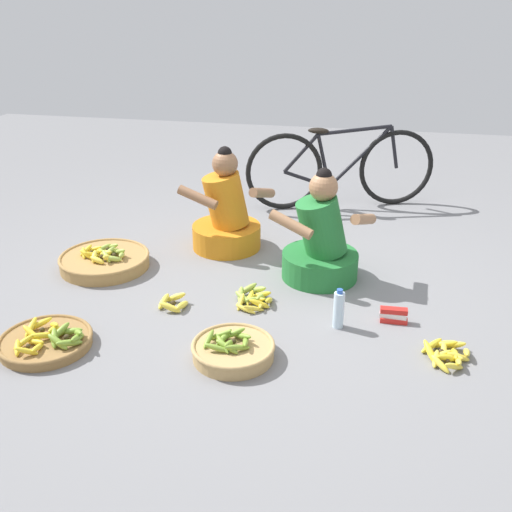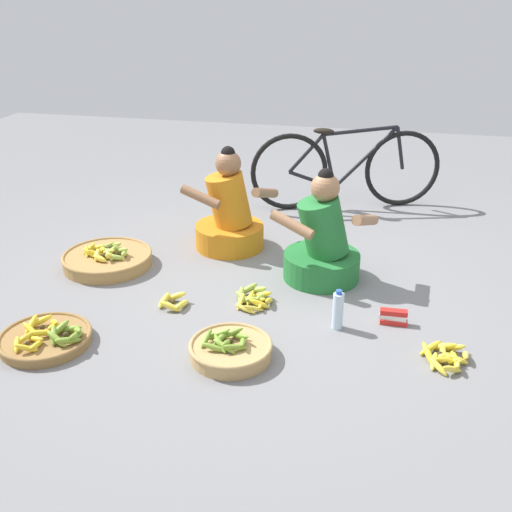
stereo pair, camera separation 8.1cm
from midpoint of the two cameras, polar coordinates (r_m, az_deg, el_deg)
The scene contains 12 objects.
ground_plane at distance 3.98m, azimuth 1.23°, elevation -3.43°, with size 10.00×10.00×0.00m, color slate.
vendor_woman_front at distance 4.09m, azimuth 6.87°, elevation 1.05°, with size 0.69×0.53×0.78m.
vendor_woman_behind at distance 4.56m, azimuth -2.02°, elevation 3.76°, with size 0.67×0.52×0.79m.
bicycle_leaning at distance 5.45m, azimuth 8.93°, elevation 8.15°, with size 1.63×0.59×0.73m.
banana_basket_front_left at distance 4.44m, azimuth -13.35°, elevation -0.25°, with size 0.64×0.64×0.16m.
banana_basket_near_vendor at distance 3.60m, azimuth -18.60°, elevation -7.34°, with size 0.52×0.52×0.14m.
banana_basket_front_center at distance 3.30m, azimuth -1.72°, elevation -8.77°, with size 0.46×0.46×0.16m.
loose_bananas_front_right at distance 3.84m, azimuth 0.35°, elevation -4.00°, with size 0.26×0.33×0.10m.
loose_bananas_back_center at distance 3.83m, azimuth -7.22°, elevation -4.31°, with size 0.19×0.17×0.10m.
loose_bananas_back_right at distance 3.45m, azimuth 18.14°, elevation -9.02°, with size 0.28×0.30×0.10m.
water_bottle at distance 3.57m, azimuth 8.39°, elevation -5.12°, with size 0.07×0.07×0.25m.
packet_carton_stack at distance 3.71m, azimuth 13.47°, elevation -5.63°, with size 0.17×0.06×0.09m.
Camera 2 is at (0.74, -3.44, 1.86)m, focal length 42.36 mm.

